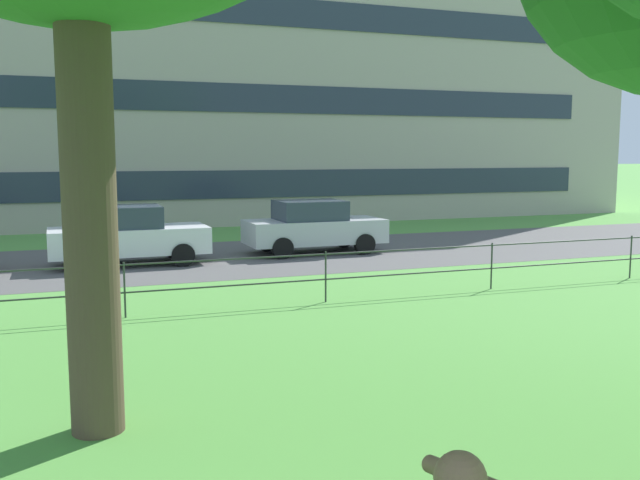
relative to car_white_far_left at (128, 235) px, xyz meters
The scene contains 5 objects.
street_strip 1.55m from the car_white_far_left, 13.62° to the left, with size 80.00×6.97×0.01m, color #565454.
park_fence 6.23m from the car_white_far_left, 77.87° to the right, with size 34.23×0.04×1.00m.
car_white_far_left is the anchor object (origin of this frame).
car_silver_left 5.27m from the car_white_far_left, ahead, with size 4.01×1.84×1.54m.
apartment_building_background 18.53m from the car_white_far_left, 71.28° to the left, with size 37.22×15.43×17.18m.
Camera 1 is at (-2.85, 1.49, 2.90)m, focal length 39.14 mm.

